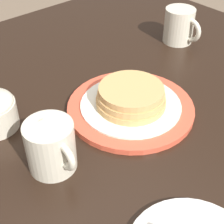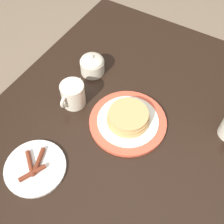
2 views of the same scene
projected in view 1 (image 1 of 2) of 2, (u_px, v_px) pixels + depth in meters
dining_table at (160, 149)px, 0.79m from camera, size 1.24×1.03×0.77m
pancake_plate at (131, 102)px, 0.70m from camera, size 0.26×0.26×0.06m
coffee_mug at (180, 25)px, 0.92m from camera, size 0.11×0.08×0.09m
creamer_pitcher at (50, 145)px, 0.56m from camera, size 0.12×0.08×0.10m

